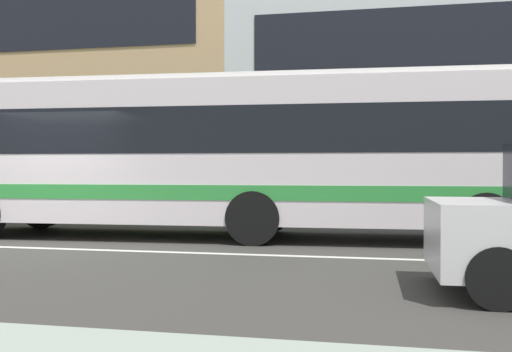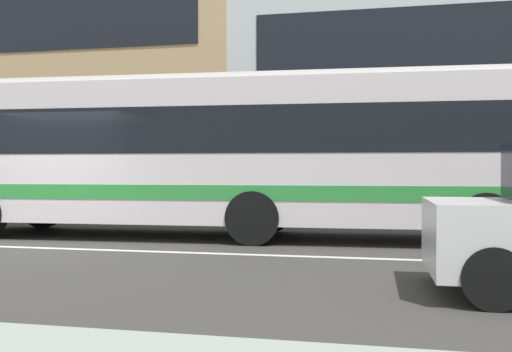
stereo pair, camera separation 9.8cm
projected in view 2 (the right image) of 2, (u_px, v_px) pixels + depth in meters
name	position (u px, v px, depth m)	size (l,w,h in m)	color
ground_plane	(29.00, 248.00, 10.45)	(160.00, 160.00, 0.00)	#3C3A36
lane_centre_line	(29.00, 247.00, 10.45)	(60.00, 0.16, 0.01)	silver
hedge_row_far	(85.00, 202.00, 16.64)	(12.42, 1.10, 0.92)	#317332
apartment_block_left	(8.00, 75.00, 28.05)	(24.82, 11.78, 11.75)	tan
transit_bus	(228.00, 151.00, 12.01)	(11.66, 3.05, 3.21)	silver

